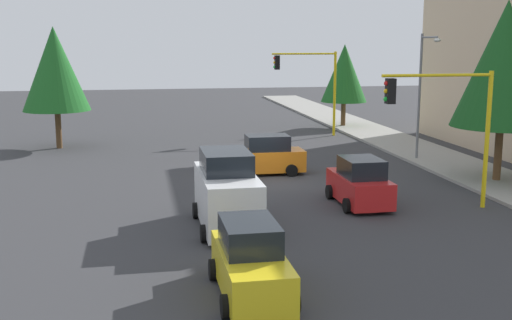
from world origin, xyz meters
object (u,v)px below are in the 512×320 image
delivery_van_white (227,193)px  car_orange (264,156)px  car_red (360,184)px  traffic_signal_near_left (446,112)px  street_lamp_curbside (423,83)px  tree_roadside_far (344,73)px  traffic_signal_far_left (310,77)px  car_yellow (251,262)px  tree_opposite_side (55,69)px  tree_roadside_near (505,64)px

delivery_van_white → car_orange: 9.46m
delivery_van_white → car_orange: bearing=160.6°
car_orange → car_red: (6.74, 2.63, -0.00)m
traffic_signal_near_left → street_lamp_curbside: size_ratio=0.78×
traffic_signal_near_left → car_red: bearing=-113.1°
tree_roadside_far → traffic_signal_far_left: bearing=-43.3°
street_lamp_curbside → car_orange: 9.88m
delivery_van_white → tree_roadside_far: bearing=153.3°
traffic_signal_near_left → tree_roadside_far: (-24.00, 3.83, 0.27)m
tree_roadside_far → car_orange: (16.00, -9.42, -3.26)m
car_yellow → tree_opposite_side: bearing=-163.0°
delivery_van_white → car_yellow: (6.19, -0.24, -0.39)m
traffic_signal_far_left → car_red: traffic_signal_far_left is taller
traffic_signal_far_left → delivery_van_white: 22.87m
traffic_signal_near_left → tree_roadside_far: bearing=170.9°
car_orange → car_red: bearing=21.3°
tree_roadside_far → car_red: (22.74, -6.78, -3.26)m
traffic_signal_near_left → tree_opposite_side: bearing=-137.2°
tree_roadside_near → car_orange: (-4.00, -10.42, -4.67)m
traffic_signal_far_left → tree_roadside_far: bearing=136.7°
tree_roadside_near → car_red: tree_roadside_near is taller
car_red → street_lamp_curbside: bearing=142.2°
traffic_signal_near_left → car_orange: bearing=-145.1°
tree_roadside_near → car_orange: bearing=-111.0°
street_lamp_curbside → car_yellow: (16.72, -12.50, -3.45)m
traffic_signal_far_left → car_red: size_ratio=1.57×
traffic_signal_far_left → tree_roadside_far: 5.50m
tree_roadside_near → car_yellow: tree_roadside_near is taller
tree_opposite_side → car_red: size_ratio=2.00×
traffic_signal_near_left → tree_roadside_far: size_ratio=0.86×
traffic_signal_far_left → car_red: (18.74, -3.01, -3.25)m
traffic_signal_near_left → traffic_signal_far_left: size_ratio=0.93×
street_lamp_curbside → car_red: street_lamp_curbside is taller
traffic_signal_far_left → car_orange: traffic_signal_far_left is taller
tree_opposite_side → car_orange: bearing=47.9°
traffic_signal_near_left → tree_roadside_near: size_ratio=0.65×
tree_opposite_side → delivery_van_white: (18.92, 7.94, -3.63)m
street_lamp_curbside → delivery_van_white: street_lamp_curbside is taller
traffic_signal_far_left → tree_opposite_side: (2.00, -16.73, 0.77)m
tree_opposite_side → delivery_van_white: size_ratio=1.56×
car_orange → car_yellow: same height
traffic_signal_near_left → car_red: (-1.26, -2.95, -2.99)m
traffic_signal_near_left → traffic_signal_far_left: bearing=179.8°
traffic_signal_far_left → delivery_van_white: bearing=-22.8°
tree_roadside_far → tree_opposite_side: tree_opposite_side is taller
car_red → car_yellow: size_ratio=0.91×
car_red → car_yellow: bearing=-35.7°
street_lamp_curbside → tree_roadside_far: 14.39m
car_orange → tree_roadside_near: bearing=69.0°
tree_roadside_near → delivery_van_white: (4.92, -13.56, -4.28)m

